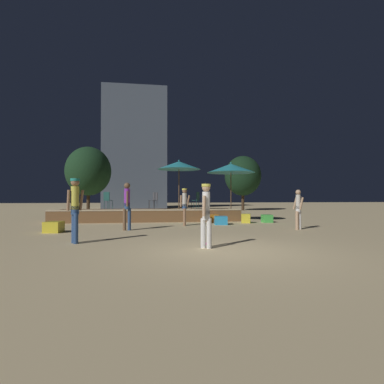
# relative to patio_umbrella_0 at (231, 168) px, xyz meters

# --- Properties ---
(ground_plane) EXTENTS (120.00, 120.00, 0.00)m
(ground_plane) POSITION_rel_patio_umbrella_0_xyz_m (-2.56, -8.62, -2.88)
(ground_plane) COLOR #D1B784
(wooden_deck) EXTENTS (9.98, 3.09, 0.68)m
(wooden_deck) POSITION_rel_patio_umbrella_0_xyz_m (-4.47, 1.34, -2.58)
(wooden_deck) COLOR brown
(wooden_deck) RESTS_ON ground
(patio_umbrella_0) EXTENTS (2.62, 2.62, 3.21)m
(patio_umbrella_0) POSITION_rel_patio_umbrella_0_xyz_m (0.00, 0.00, 0.00)
(patio_umbrella_0) COLOR brown
(patio_umbrella_0) RESTS_ON ground
(patio_umbrella_1) EXTENTS (2.26, 2.26, 3.28)m
(patio_umbrella_1) POSITION_rel_patio_umbrella_0_xyz_m (-2.86, -0.14, 0.10)
(patio_umbrella_1) COLOR brown
(patio_umbrella_1) RESTS_ON ground
(cube_seat_0) EXTENTS (0.67, 0.67, 0.41)m
(cube_seat_0) POSITION_rel_patio_umbrella_0_xyz_m (-7.94, -3.99, -2.68)
(cube_seat_0) COLOR yellow
(cube_seat_0) RESTS_ON ground
(cube_seat_1) EXTENTS (0.55, 0.55, 0.40)m
(cube_seat_1) POSITION_rel_patio_umbrella_0_xyz_m (-1.10, -0.48, -2.68)
(cube_seat_1) COLOR orange
(cube_seat_1) RESTS_ON ground
(cube_seat_2) EXTENTS (0.51, 0.51, 0.40)m
(cube_seat_2) POSITION_rel_patio_umbrella_0_xyz_m (1.66, -0.96, -2.68)
(cube_seat_2) COLOR #4CC651
(cube_seat_2) RESTS_ON ground
(cube_seat_3) EXTENTS (0.66, 0.66, 0.41)m
(cube_seat_3) POSITION_rel_patio_umbrella_0_xyz_m (-1.02, -1.81, -2.68)
(cube_seat_3) COLOR #2D9EDB
(cube_seat_3) RESTS_ON ground
(cube_seat_4) EXTENTS (0.58, 0.58, 0.46)m
(cube_seat_4) POSITION_rel_patio_umbrella_0_xyz_m (0.48, -1.10, -2.65)
(cube_seat_4) COLOR yellow
(cube_seat_4) RESTS_ON ground
(person_0) EXTENTS (0.28, 0.52, 1.62)m
(person_0) POSITION_rel_patio_umbrella_0_xyz_m (1.61, -4.33, -2.02)
(person_0) COLOR tan
(person_0) RESTS_ON ground
(person_1) EXTENTS (0.46, 0.32, 1.87)m
(person_1) POSITION_rel_patio_umbrella_0_xyz_m (-6.52, -6.83, -1.80)
(person_1) COLOR #2D4C7F
(person_1) RESTS_ON ground
(person_2) EXTENTS (0.31, 0.50, 1.89)m
(person_2) POSITION_rel_patio_umbrella_0_xyz_m (-5.28, -3.67, -1.82)
(person_2) COLOR brown
(person_2) RESTS_ON ground
(person_3) EXTENTS (0.30, 0.44, 1.67)m
(person_3) POSITION_rel_patio_umbrella_0_xyz_m (-2.96, -8.17, -1.95)
(person_3) COLOR white
(person_3) RESTS_ON ground
(person_4) EXTENTS (0.48, 0.30, 1.72)m
(person_4) POSITION_rel_patio_umbrella_0_xyz_m (-2.79, -2.03, -1.91)
(person_4) COLOR #997051
(person_4) RESTS_ON ground
(bistro_chair_0) EXTENTS (0.46, 0.46, 0.90)m
(bistro_chair_0) POSITION_rel_patio_umbrella_0_xyz_m (-6.57, 0.39, -1.65)
(bistro_chair_0) COLOR #1E4C47
(bistro_chair_0) RESTS_ON wooden_deck
(bistro_chair_1) EXTENTS (0.40, 0.40, 0.90)m
(bistro_chair_1) POSITION_rel_patio_umbrella_0_xyz_m (-4.18, 0.65, -1.65)
(bistro_chair_1) COLOR #2D3338
(bistro_chair_1) RESTS_ON wooden_deck
(bistro_chair_2) EXTENTS (0.47, 0.47, 0.90)m
(bistro_chair_2) POSITION_rel_patio_umbrella_0_xyz_m (-1.82, 0.43, -1.65)
(bistro_chair_2) COLOR #1E4C47
(bistro_chair_2) RESTS_ON wooden_deck
(bistro_chair_3) EXTENTS (0.48, 0.48, 0.90)m
(bistro_chair_3) POSITION_rel_patio_umbrella_0_xyz_m (-4.10, 1.83, -1.65)
(bistro_chair_3) COLOR #47474C
(bistro_chair_3) RESTS_ON wooden_deck
(frisbee_disc) EXTENTS (0.24, 0.24, 0.03)m
(frisbee_disc) POSITION_rel_patio_umbrella_0_xyz_m (-2.85, -7.53, -2.87)
(frisbee_disc) COLOR #E54C99
(frisbee_disc) RESTS_ON ground
(background_tree_0) EXTENTS (3.54, 3.54, 5.33)m
(background_tree_0) POSITION_rel_patio_umbrella_0_xyz_m (4.72, 12.50, 0.50)
(background_tree_0) COLOR #3D2B1C
(background_tree_0) RESTS_ON ground
(background_tree_1) EXTENTS (3.85, 3.85, 5.66)m
(background_tree_1) POSITION_rel_patio_umbrella_0_xyz_m (-9.60, 11.10, 0.66)
(background_tree_1) COLOR #3D2B1C
(background_tree_1) RESTS_ON ground
(distant_building) EXTENTS (7.31, 4.32, 14.03)m
(distant_building) POSITION_rel_patio_umbrella_0_xyz_m (-6.01, 20.34, 4.13)
(distant_building) COLOR #4C5666
(distant_building) RESTS_ON ground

